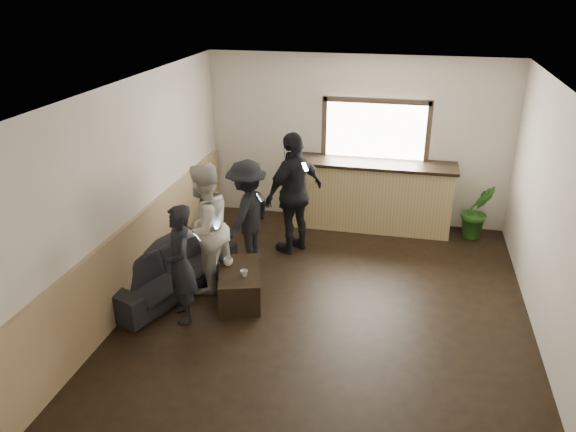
% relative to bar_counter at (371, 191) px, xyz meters
% --- Properties ---
extents(ground, '(5.00, 6.00, 0.01)m').
position_rel_bar_counter_xyz_m(ground, '(-0.30, -2.70, -0.64)').
color(ground, black).
extents(room_shell, '(5.01, 6.01, 2.80)m').
position_rel_bar_counter_xyz_m(room_shell, '(-1.04, -2.70, 0.83)').
color(room_shell, silver).
rests_on(room_shell, ground).
extents(bar_counter, '(2.70, 0.68, 2.13)m').
position_rel_bar_counter_xyz_m(bar_counter, '(0.00, 0.00, 0.00)').
color(bar_counter, tan).
rests_on(bar_counter, ground).
extents(sofa, '(1.44, 2.15, 0.59)m').
position_rel_bar_counter_xyz_m(sofa, '(-2.45, -2.68, -0.35)').
color(sofa, black).
rests_on(sofa, ground).
extents(coffee_table, '(0.77, 1.05, 0.42)m').
position_rel_bar_counter_xyz_m(coffee_table, '(-1.46, -2.69, -0.43)').
color(coffee_table, black).
rests_on(coffee_table, ground).
extents(cup_a, '(0.18, 0.18, 0.10)m').
position_rel_bar_counter_xyz_m(cup_a, '(-1.64, -2.59, -0.17)').
color(cup_a, silver).
rests_on(cup_a, coffee_table).
extents(cup_b, '(0.13, 0.13, 0.09)m').
position_rel_bar_counter_xyz_m(cup_b, '(-1.35, -2.83, -0.18)').
color(cup_b, silver).
rests_on(cup_b, coffee_table).
extents(potted_plant, '(0.60, 0.53, 0.92)m').
position_rel_bar_counter_xyz_m(potted_plant, '(1.72, -0.05, -0.18)').
color(potted_plant, '#2D6623').
rests_on(potted_plant, ground).
extents(person_a, '(0.59, 0.65, 1.49)m').
position_rel_bar_counter_xyz_m(person_a, '(-2.00, -3.28, 0.11)').
color(person_a, black).
rests_on(person_a, ground).
extents(person_b, '(0.97, 1.06, 1.77)m').
position_rel_bar_counter_xyz_m(person_b, '(-1.97, -2.54, 0.24)').
color(person_b, beige).
rests_on(person_b, ground).
extents(person_c, '(0.82, 1.13, 1.58)m').
position_rel_bar_counter_xyz_m(person_c, '(-1.63, -1.70, 0.15)').
color(person_c, black).
rests_on(person_c, ground).
extents(person_d, '(0.99, 1.16, 1.87)m').
position_rel_bar_counter_xyz_m(person_d, '(-1.06, -1.13, 0.29)').
color(person_d, black).
rests_on(person_d, ground).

